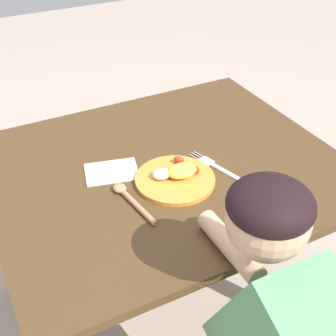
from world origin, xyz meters
The scene contains 6 objects.
ground_plane centered at (0.00, 0.00, 0.00)m, with size 8.00×8.00×0.00m, color #BBA696.
dining_table centered at (0.00, 0.00, 0.59)m, with size 1.05×0.88×0.69m.
plate centered at (-0.01, -0.09, 0.71)m, with size 0.23×0.23×0.05m.
fork centered at (0.13, -0.09, 0.69)m, with size 0.08×0.22×0.01m.
spoon centered at (-0.16, -0.11, 0.70)m, with size 0.05×0.20×0.02m.
napkin centered at (-0.16, 0.04, 0.69)m, with size 0.16×0.11×0.00m, color white.
Camera 1 is at (-0.52, -1.03, 1.50)m, focal length 49.48 mm.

